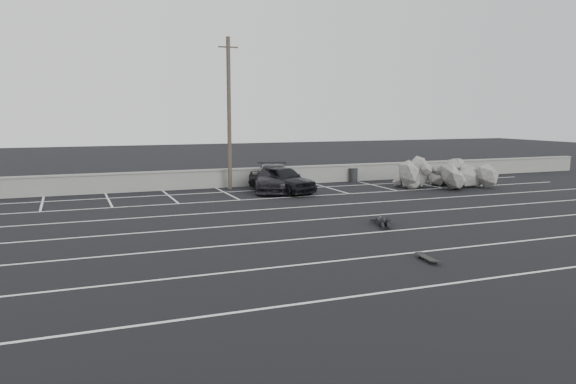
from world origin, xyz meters
name	(u,v)px	position (x,y,z in m)	size (l,w,h in m)	color
ground	(368,233)	(0.00, 0.00, 0.00)	(120.00, 120.00, 0.00)	black
seawall	(248,177)	(0.00, 14.00, 0.55)	(50.00, 0.45, 1.06)	gray
stall_lines	(315,213)	(-0.08, 4.41, 0.00)	(36.00, 20.05, 0.01)	silver
car_left	(282,179)	(0.82, 10.68, 0.73)	(1.72, 4.27, 1.46)	black
car_right	(273,178)	(0.62, 11.46, 0.71)	(2.00, 4.91, 1.43)	black
utility_pole	(229,113)	(-1.33, 13.20, 4.22)	(1.11, 0.22, 8.34)	#4C4238
trash_bin	(354,175)	(6.71, 13.60, 0.42)	(0.55, 0.55, 0.83)	#262629
riprap_pile	(447,179)	(10.50, 9.38, 0.49)	(5.92, 4.30, 1.26)	gray
person	(382,219)	(1.30, 1.21, 0.21)	(1.59, 2.28, 0.42)	black
skateboard	(427,258)	(-0.30, -3.98, 0.08)	(0.34, 0.91, 0.11)	black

